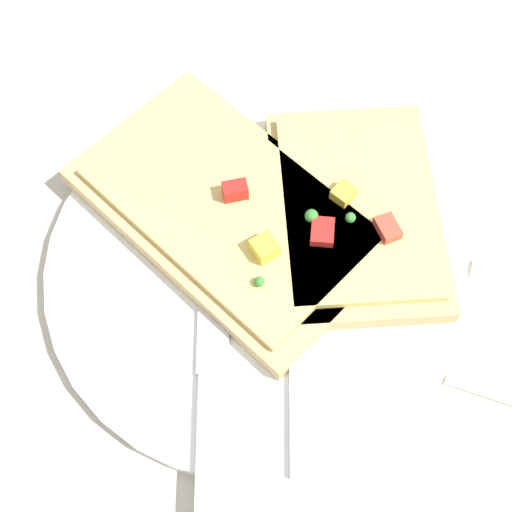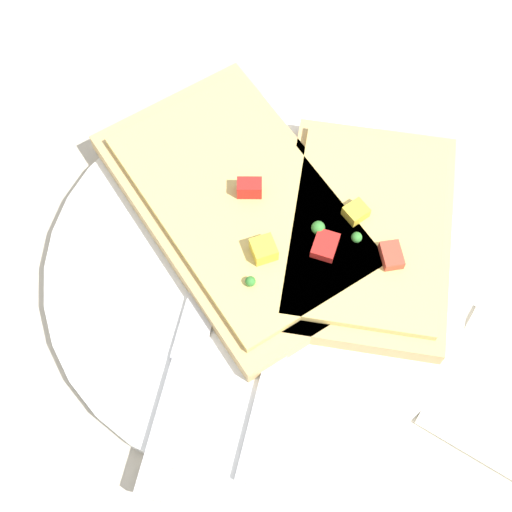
{
  "view_description": "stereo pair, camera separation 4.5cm",
  "coord_description": "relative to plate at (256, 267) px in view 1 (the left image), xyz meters",
  "views": [
    {
      "loc": [
        -0.07,
        0.19,
        0.43
      ],
      "look_at": [
        0.0,
        0.0,
        0.02
      ],
      "focal_mm": 50.0,
      "sensor_mm": 36.0,
      "label": 1
    },
    {
      "loc": [
        -0.11,
        0.17,
        0.43
      ],
      "look_at": [
        0.0,
        0.0,
        0.02
      ],
      "focal_mm": 50.0,
      "sensor_mm": 36.0,
      "label": 2
    }
  ],
  "objects": [
    {
      "name": "pizza_slice_main",
      "position": [
        0.03,
        -0.03,
        0.02
      ],
      "size": [
        0.23,
        0.19,
        0.03
      ],
      "rotation": [
        0.0,
        0.0,
        5.85
      ],
      "color": "tan",
      "rests_on": "plate"
    },
    {
      "name": "plate",
      "position": [
        0.0,
        0.0,
        0.0
      ],
      "size": [
        0.28,
        0.28,
        0.01
      ],
      "color": "white",
      "rests_on": "ground"
    },
    {
      "name": "crumb_scatter",
      "position": [
        0.04,
        -0.04,
        0.01
      ],
      "size": [
        0.08,
        0.11,
        0.01
      ],
      "color": "tan",
      "rests_on": "plate"
    },
    {
      "name": "pizza_slice_corner",
      "position": [
        -0.05,
        -0.05,
        0.02
      ],
      "size": [
        0.16,
        0.19,
        0.03
      ],
      "rotation": [
        0.0,
        0.0,
        5.11
      ],
      "color": "tan",
      "rests_on": "plate"
    },
    {
      "name": "knife",
      "position": [
        0.0,
        0.07,
        0.01
      ],
      "size": [
        0.09,
        0.21,
        0.01
      ],
      "rotation": [
        0.0,
        0.0,
        5.05
      ],
      "color": "silver",
      "rests_on": "plate"
    },
    {
      "name": "fork",
      "position": [
        -0.03,
        0.01,
        0.01
      ],
      "size": [
        0.08,
        0.2,
        0.01
      ],
      "rotation": [
        0.0,
        0.0,
        5.03
      ],
      "color": "silver",
      "rests_on": "plate"
    },
    {
      "name": "ground_plane",
      "position": [
        0.0,
        0.0,
        -0.01
      ],
      "size": [
        4.0,
        4.0,
        0.0
      ],
      "primitive_type": "plane",
      "color": "#BCB29E"
    }
  ]
}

